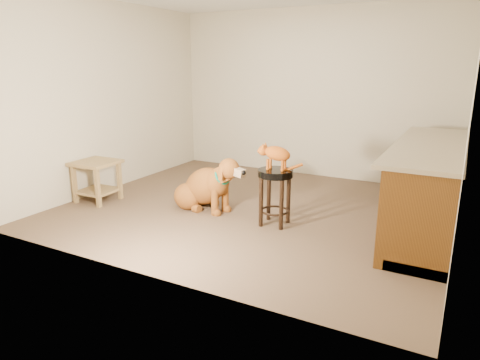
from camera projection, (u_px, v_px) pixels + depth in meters
The scene contains 8 objects.
floor at pixel (254, 209), 5.35m from camera, with size 4.50×4.00×0.01m, color brown.
room_shell at pixel (255, 71), 4.91m from camera, with size 4.54×4.04×2.62m.
cabinet_run at pixel (428, 190), 4.61m from camera, with size 0.70×2.56×0.94m.
padded_stool at pixel (275, 186), 4.72m from camera, with size 0.39×0.39×0.64m.
wood_stool at pixel (413, 178), 5.44m from camera, with size 0.47×0.47×0.67m.
side_table at pixel (97, 175), 5.58m from camera, with size 0.53×0.53×0.54m.
golden_retriever at pixel (206, 187), 5.27m from camera, with size 1.16×0.64×0.75m.
tabby_kitten at pixel (275, 154), 4.63m from camera, with size 0.50×0.21×0.32m.
Camera 1 is at (2.24, -4.55, 1.75)m, focal length 32.00 mm.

